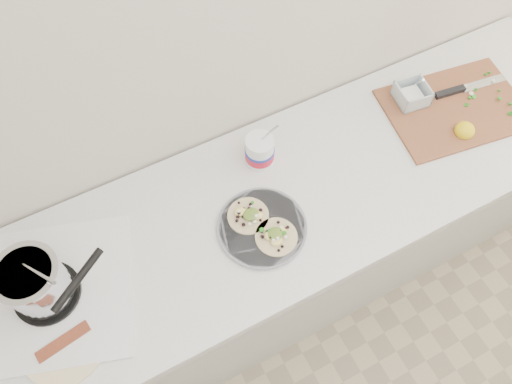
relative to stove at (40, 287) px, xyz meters
name	(u,v)px	position (x,y,z in m)	size (l,w,h in m)	color
counter	(288,241)	(0.85, -0.02, -0.53)	(2.44, 0.66, 0.90)	beige
stove	(40,287)	(0.00, 0.00, 0.00)	(0.61, 0.58, 0.24)	silver
taco_plate	(262,226)	(0.68, -0.10, -0.06)	(0.29, 0.29, 0.04)	slate
tub	(261,149)	(0.79, 0.14, -0.01)	(0.10, 0.10, 0.23)	white
cutboard	(452,104)	(1.54, 0.02, -0.06)	(0.56, 0.42, 0.08)	brown
bacon_plate	(64,342)	(0.00, -0.16, -0.07)	(0.25, 0.25, 0.02)	beige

